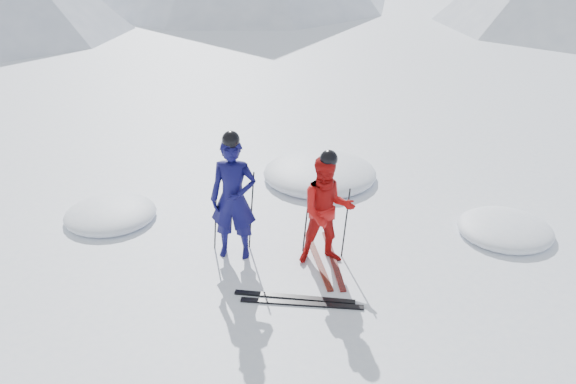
{
  "coord_description": "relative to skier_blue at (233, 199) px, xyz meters",
  "views": [
    {
      "loc": [
        -1.54,
        -7.66,
        5.04
      ],
      "look_at": [
        -1.54,
        0.5,
        1.1
      ],
      "focal_mm": 38.0,
      "sensor_mm": 36.0,
      "label": 1
    }
  ],
  "objects": [
    {
      "name": "ground",
      "position": [
        2.36,
        -0.53,
        -0.97
      ],
      "size": [
        160.0,
        160.0,
        0.0
      ],
      "primitive_type": "plane",
      "color": "white",
      "rests_on": "ground"
    },
    {
      "name": "skier_blue",
      "position": [
        0.0,
        0.0,
        0.0
      ],
      "size": [
        0.76,
        0.55,
        1.94
      ],
      "primitive_type": "imported",
      "rotation": [
        0.0,
        0.0,
        -0.13
      ],
      "color": "#0C0B45",
      "rests_on": "ground"
    },
    {
      "name": "skier_red",
      "position": [
        1.4,
        -0.19,
        -0.11
      ],
      "size": [
        0.92,
        0.76,
        1.72
      ],
      "primitive_type": "imported",
      "rotation": [
        0.0,
        0.0,
        0.14
      ],
      "color": "#B40F0E",
      "rests_on": "ground"
    },
    {
      "name": "pole_blue_left",
      "position": [
        -0.3,
        0.15,
        -0.32
      ],
      "size": [
        0.13,
        0.09,
        1.29
      ],
      "primitive_type": "cylinder",
      "rotation": [
        0.05,
        0.08,
        0.0
      ],
      "color": "black",
      "rests_on": "ground"
    },
    {
      "name": "pole_blue_right",
      "position": [
        0.25,
        0.25,
        -0.32
      ],
      "size": [
        0.13,
        0.08,
        1.29
      ],
      "primitive_type": "cylinder",
      "rotation": [
        -0.04,
        0.08,
        0.0
      ],
      "color": "black",
      "rests_on": "ground"
    },
    {
      "name": "pole_red_left",
      "position": [
        1.1,
        0.06,
        -0.4
      ],
      "size": [
        0.12,
        0.09,
        1.14
      ],
      "primitive_type": "cylinder",
      "rotation": [
        0.06,
        0.08,
        0.0
      ],
      "color": "black",
      "rests_on": "ground"
    },
    {
      "name": "pole_red_right",
      "position": [
        1.7,
        -0.04,
        -0.4
      ],
      "size": [
        0.12,
        0.08,
        1.15
      ],
      "primitive_type": "cylinder",
      "rotation": [
        -0.05,
        0.08,
        0.0
      ],
      "color": "black",
      "rests_on": "ground"
    },
    {
      "name": "ski_worn_left",
      "position": [
        1.28,
        -0.19,
        -0.96
      ],
      "size": [
        0.38,
        1.69,
        0.03
      ],
      "primitive_type": "cube",
      "rotation": [
        0.0,
        0.0,
        0.17
      ],
      "color": "black",
      "rests_on": "ground"
    },
    {
      "name": "ski_worn_right",
      "position": [
        1.52,
        -0.19,
        -0.96
      ],
      "size": [
        0.26,
        1.7,
        0.03
      ],
      "primitive_type": "cube",
      "rotation": [
        0.0,
        0.0,
        0.1
      ],
      "color": "black",
      "rests_on": "ground"
    },
    {
      "name": "ski_loose_a",
      "position": [
        0.91,
        -1.17,
        -0.96
      ],
      "size": [
        1.69,
        0.34,
        0.03
      ],
      "primitive_type": "cube",
      "rotation": [
        0.0,
        0.0,
        1.42
      ],
      "color": "black",
      "rests_on": "ground"
    },
    {
      "name": "ski_loose_b",
      "position": [
        1.01,
        -1.32,
        -0.96
      ],
      "size": [
        1.7,
        0.28,
        0.03
      ],
      "primitive_type": "cube",
      "rotation": [
        0.0,
        0.0,
        1.46
      ],
      "color": "black",
      "rests_on": "ground"
    },
    {
      "name": "snow_lumps",
      "position": [
        1.28,
        2.1,
        -0.97
      ],
      "size": [
        8.29,
        4.14,
        0.5
      ],
      "color": "white",
      "rests_on": "ground"
    }
  ]
}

